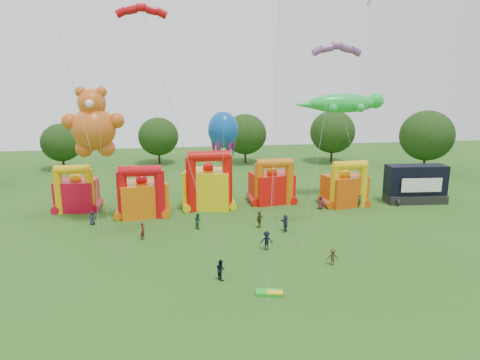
{
  "coord_description": "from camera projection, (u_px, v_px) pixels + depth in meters",
  "views": [
    {
      "loc": [
        -5.76,
        -24.61,
        15.86
      ],
      "look_at": [
        0.97,
        18.0,
        5.81
      ],
      "focal_mm": 32.0,
      "sensor_mm": 36.0,
      "label": 1
    }
  ],
  "objects": [
    {
      "name": "tree_ring",
      "position": [
        249.0,
        236.0,
        27.15
      ],
      "size": [
        126.89,
        129.03,
        12.07
      ],
      "color": "#352314",
      "rests_on": "ground"
    },
    {
      "name": "bouncy_castle_1",
      "position": [
        142.0,
        196.0,
        51.17
      ],
      "size": [
        6.36,
        5.55,
        6.35
      ],
      "color": "orange",
      "rests_on": "ground"
    },
    {
      "name": "diamond_kites",
      "position": [
        239.0,
        84.0,
        40.29
      ],
      "size": [
        26.86,
        23.68,
        37.14
      ],
      "color": "red",
      "rests_on": "ground"
    },
    {
      "name": "spectator_3",
      "position": [
        267.0,
        240.0,
        40.92
      ],
      "size": [
        1.27,
        0.82,
        1.86
      ],
      "primitive_type": "imported",
      "rotation": [
        0.0,
        0.0,
        3.03
      ],
      "color": "black",
      "rests_on": "ground"
    },
    {
      "name": "spectator_5",
      "position": [
        285.0,
        223.0,
        45.96
      ],
      "size": [
        0.77,
        1.77,
        1.84
      ],
      "primitive_type": "imported",
      "rotation": [
        0.0,
        0.0,
        4.85
      ],
      "color": "#282B44",
      "rests_on": "ground"
    },
    {
      "name": "bouncy_castle_4",
      "position": [
        345.0,
        188.0,
        55.44
      ],
      "size": [
        5.68,
        4.94,
        6.08
      ],
      "color": "#D04B0B",
      "rests_on": "ground"
    },
    {
      "name": "spectator_0",
      "position": [
        92.0,
        218.0,
        48.06
      ],
      "size": [
        0.9,
        0.73,
        1.6
      ],
      "primitive_type": "imported",
      "rotation": [
        0.0,
        0.0,
        0.32
      ],
      "color": "#232036",
      "rests_on": "ground"
    },
    {
      "name": "bouncy_castle_3",
      "position": [
        272.0,
        185.0,
        56.65
      ],
      "size": [
        5.77,
        4.94,
        6.14
      ],
      "color": "red",
      "rests_on": "ground"
    },
    {
      "name": "gecko_kite",
      "position": [
        349.0,
        133.0,
        56.23
      ],
      "size": [
        12.49,
        8.63,
        14.35
      ],
      "color": "green",
      "rests_on": "ground"
    },
    {
      "name": "teddy_bear_kite",
      "position": [
        94.0,
        129.0,
        46.96
      ],
      "size": [
        6.69,
        5.7,
        15.37
      ],
      "color": "#CB5816",
      "rests_on": "ground"
    },
    {
      "name": "ground",
      "position": [
        268.0,
        327.0,
        28.15
      ],
      "size": [
        160.0,
        160.0,
        0.0
      ],
      "primitive_type": "plane",
      "color": "#2A5A19",
      "rests_on": "ground"
    },
    {
      "name": "folded_kite_bundle",
      "position": [
        270.0,
        293.0,
        32.5
      ],
      "size": [
        2.17,
        1.44,
        0.31
      ],
      "color": "green",
      "rests_on": "ground"
    },
    {
      "name": "spectator_1",
      "position": [
        143.0,
        231.0,
        43.57
      ],
      "size": [
        0.64,
        0.78,
        1.84
      ],
      "primitive_type": "imported",
      "rotation": [
        0.0,
        0.0,
        1.23
      ],
      "color": "#5C211A",
      "rests_on": "ground"
    },
    {
      "name": "parafoil_kites",
      "position": [
        141.0,
        110.0,
        38.81
      ],
      "size": [
        32.48,
        9.83,
        31.1
      ],
      "color": "#BE080E",
      "rests_on": "ground"
    },
    {
      "name": "spectator_7",
      "position": [
        360.0,
        201.0,
        54.6
      ],
      "size": [
        0.74,
        0.64,
        1.72
      ],
      "primitive_type": "imported",
      "rotation": [
        0.0,
        0.0,
        0.45
      ],
      "color": "#1B4428",
      "rests_on": "ground"
    },
    {
      "name": "bouncy_castle_0",
      "position": [
        76.0,
        192.0,
        53.19
      ],
      "size": [
        5.06,
        4.23,
        5.98
      ],
      "color": "red",
      "rests_on": "ground"
    },
    {
      "name": "octopus_kite",
      "position": [
        231.0,
        161.0,
        55.02
      ],
      "size": [
        4.49,
        9.34,
        12.06
      ],
      "color": "#0B4DAB",
      "rests_on": "ground"
    },
    {
      "name": "spectator_6",
      "position": [
        321.0,
        203.0,
        53.88
      ],
      "size": [
        1.01,
        0.91,
        1.74
      ],
      "primitive_type": "imported",
      "rotation": [
        0.0,
        0.0,
        5.75
      ],
      "color": "#5B1A24",
      "rests_on": "ground"
    },
    {
      "name": "bouncy_castle_2",
      "position": [
        209.0,
        186.0,
        54.23
      ],
      "size": [
        6.71,
        5.89,
        7.55
      ],
      "color": "yellow",
      "rests_on": "ground"
    },
    {
      "name": "spectator_4",
      "position": [
        259.0,
        219.0,
        47.13
      ],
      "size": [
        1.12,
        1.05,
        1.86
      ],
      "primitive_type": "imported",
      "rotation": [
        0.0,
        0.0,
        3.84
      ],
      "color": "#3F3719",
      "rests_on": "ground"
    },
    {
      "name": "spectator_9",
      "position": [
        333.0,
        257.0,
        37.54
      ],
      "size": [
        1.05,
        0.68,
        1.54
      ],
      "primitive_type": "imported",
      "rotation": [
        0.0,
        0.0,
        3.03
      ],
      "color": "#3B3317",
      "rests_on": "ground"
    },
    {
      "name": "spectator_8",
      "position": [
        221.0,
        270.0,
        34.77
      ],
      "size": [
        0.95,
        1.04,
        1.72
      ],
      "primitive_type": "imported",
      "rotation": [
        0.0,
        0.0,
        2.03
      ],
      "color": "black",
      "rests_on": "ground"
    },
    {
      "name": "spectator_2",
      "position": [
        198.0,
        221.0,
        46.81
      ],
      "size": [
        0.97,
        1.05,
        1.74
      ],
      "primitive_type": "imported",
      "rotation": [
        0.0,
        0.0,
        2.03
      ],
      "color": "#1B4431",
      "rests_on": "ground"
    },
    {
      "name": "stage_trailer",
      "position": [
        415.0,
        184.0,
        56.78
      ],
      "size": [
        8.01,
        3.6,
        5.04
      ],
      "color": "black",
      "rests_on": "ground"
    }
  ]
}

